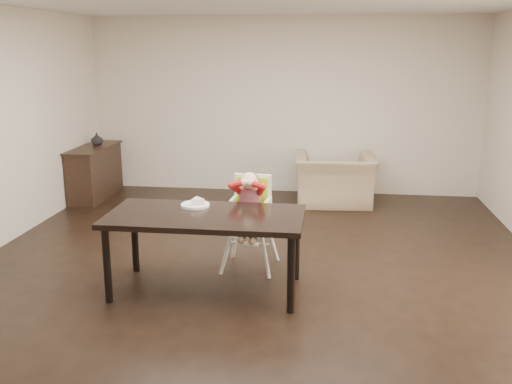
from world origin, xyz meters
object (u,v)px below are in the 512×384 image
high_chair (250,200)px  armchair (335,171)px  sideboard (95,172)px  dining_table (205,222)px

high_chair → armchair: (0.87, 2.57, -0.23)m
high_chair → sideboard: bearing=142.1°
armchair → sideboard: (-3.59, -0.10, -0.10)m
sideboard → high_chair: bearing=-42.3°
armchair → high_chair: bearing=68.0°
dining_table → sideboard: sideboard is taller
dining_table → sideboard: 3.94m
dining_table → high_chair: bearing=62.9°
armchair → sideboard: armchair is taller
dining_table → armchair: armchair is taller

